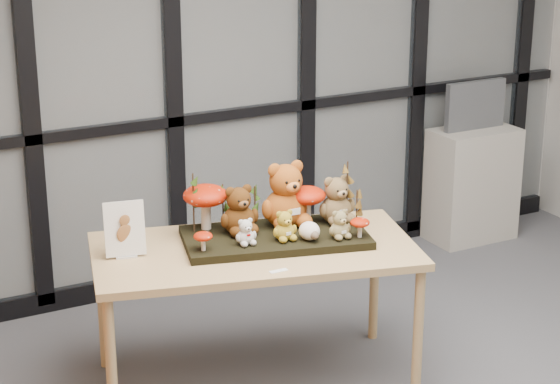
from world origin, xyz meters
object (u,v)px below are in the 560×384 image
bear_beige_small (340,222)px  mushroom_back_right (307,203)px  bear_tan_back (336,196)px  mushroom_front_right (360,227)px  bear_brown_medium (239,207)px  cabinet (472,184)px  plush_cream_hedgehog (309,230)px  bear_small_yellow (284,224)px  monitor (475,105)px  mushroom_back_left (206,205)px  bear_pooh_yellow (286,190)px  display_table (255,260)px  sign_holder (125,232)px  diorama_tray (275,237)px  mushroom_front_left (203,240)px  bear_white_bow (245,230)px

bear_beige_small → mushroom_back_right: (-0.04, 0.25, 0.03)m
bear_tan_back → mushroom_front_right: bearing=-77.2°
bear_brown_medium → cabinet: bearing=38.8°
bear_tan_back → plush_cream_hedgehog: size_ratio=2.68×
bear_tan_back → bear_small_yellow: (-0.35, -0.10, -0.05)m
plush_cream_hedgehog → monitor: (2.00, 1.26, 0.12)m
plush_cream_hedgehog → mushroom_back_left: size_ratio=0.40×
mushroom_back_right → monitor: monitor is taller
bear_pooh_yellow → mushroom_front_right: 0.42m
display_table → bear_pooh_yellow: size_ratio=4.69×
display_table → mushroom_front_right: (0.47, -0.21, 0.16)m
bear_beige_small → sign_holder: size_ratio=0.58×
display_table → bear_beige_small: size_ratio=10.84×
monitor → bear_brown_medium: bearing=-156.0°
bear_pooh_yellow → mushroom_front_right: bearing=-37.8°
diorama_tray → bear_tan_back: bearing=17.0°
cabinet → bear_beige_small: bearing=-145.3°
diorama_tray → mushroom_front_right: bearing=-18.7°
bear_brown_medium → bear_beige_small: bearing=-21.6°
mushroom_front_right → cabinet: 2.25m
display_table → bear_small_yellow: bear_small_yellow is taller
cabinet → monitor: (0.00, 0.02, 0.56)m
bear_brown_medium → bear_pooh_yellow: bearing=11.4°
bear_small_yellow → monitor: size_ratio=0.36×
mushroom_front_left → cabinet: (2.51, 1.13, -0.43)m
bear_brown_medium → monitor: size_ratio=0.58×
bear_brown_medium → plush_cream_hedgehog: (0.26, -0.25, -0.08)m
display_table → monitor: (2.23, 1.14, 0.28)m
bear_tan_back → mushroom_back_left: size_ratio=1.07×
mushroom_front_left → cabinet: 2.78m
bear_white_bow → monitor: 2.58m
mushroom_back_left → mushroom_front_right: mushroom_back_left is taller
bear_beige_small → bear_brown_medium: bearing=158.4°
mushroom_front_right → bear_white_bow: bearing=161.9°
plush_cream_hedgehog → bear_brown_medium: bearing=150.8°
diorama_tray → sign_holder: sign_holder is taller
monitor → display_table: bearing=-153.1°
bear_white_bow → bear_beige_small: 0.46m
bear_tan_back → bear_small_yellow: 0.37m
monitor → bear_white_bow: bearing=-153.1°
mushroom_front_right → sign_holder: bearing=160.1°
bear_pooh_yellow → sign_holder: (-0.83, 0.07, -0.10)m
bear_pooh_yellow → mushroom_back_left: size_ratio=1.47×
bear_white_bow → bear_beige_small: bear_beige_small is taller
bear_beige_small → mushroom_front_left: bear_beige_small is taller
bear_brown_medium → bear_tan_back: 0.51m
bear_small_yellow → mushroom_front_right: (0.34, -0.14, -0.03)m
display_table → plush_cream_hedgehog: 0.31m
plush_cream_hedgehog → mushroom_front_right: bearing=-4.3°
mushroom_back_left → mushroom_back_right: 0.51m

